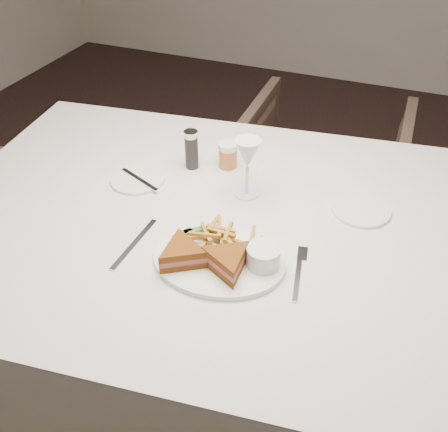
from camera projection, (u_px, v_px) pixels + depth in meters
ground at (259, 313)px, 2.05m from camera, size 5.00×5.00×0.00m
table at (230, 314)px, 1.56m from camera, size 1.74×1.27×0.75m
chair_far at (320, 171)px, 2.24m from camera, size 0.70×0.65×0.71m
table_setting at (226, 224)px, 1.25m from camera, size 0.80×0.59×0.18m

